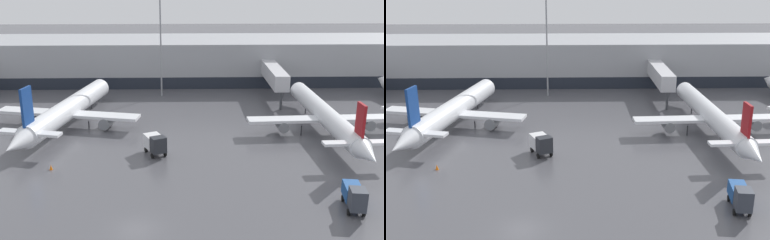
{
  "view_description": "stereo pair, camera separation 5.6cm",
  "coord_description": "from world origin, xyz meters",
  "views": [
    {
      "loc": [
        4.52,
        -41.26,
        24.98
      ],
      "look_at": [
        6.11,
        24.79,
        3.0
      ],
      "focal_mm": 45.0,
      "sensor_mm": 36.0,
      "label": 1
    },
    {
      "loc": [
        4.57,
        -41.26,
        24.98
      ],
      "look_at": [
        6.11,
        24.79,
        3.0
      ],
      "focal_mm": 45.0,
      "sensor_mm": 36.0,
      "label": 2
    }
  ],
  "objects": [
    {
      "name": "traffic_cone_3",
      "position": [
        -11.85,
        14.44,
        0.34
      ],
      "size": [
        0.42,
        0.42,
        0.68
      ],
      "color": "orange",
      "rests_on": "ground_plane"
    },
    {
      "name": "parked_jet_0",
      "position": [
        -13.32,
        31.24,
        2.61
      ],
      "size": [
        23.16,
        35.04,
        9.25
      ],
      "rotation": [
        0.0,
        0.0,
        1.36
      ],
      "color": "silver",
      "rests_on": "ground_plane"
    },
    {
      "name": "parked_jet_1",
      "position": [
        26.25,
        26.91,
        2.82
      ],
      "size": [
        23.63,
        35.84,
        8.3
      ],
      "rotation": [
        0.0,
        0.0,
        1.61
      ],
      "color": "silver",
      "rests_on": "ground_plane"
    },
    {
      "name": "service_truck_1",
      "position": [
        22.66,
        3.59,
        1.58
      ],
      "size": [
        2.32,
        5.11,
        2.93
      ],
      "rotation": [
        0.0,
        0.0,
        4.58
      ],
      "color": "#19478C",
      "rests_on": "ground_plane"
    },
    {
      "name": "apron_light_mast_2",
      "position": [
        0.82,
        49.02,
        16.86
      ],
      "size": [
        1.8,
        1.8,
        21.88
      ],
      "color": "gray",
      "rests_on": "ground_plane"
    },
    {
      "name": "terminal_building",
      "position": [
        -0.02,
        61.86,
        4.5
      ],
      "size": [
        160.0,
        31.09,
        9.0
      ],
      "color": "#9EA0A5",
      "rests_on": "ground_plane"
    },
    {
      "name": "ground_plane",
      "position": [
        0.0,
        0.0,
        0.0
      ],
      "size": [
        320.0,
        320.0,
        0.0
      ],
      "primitive_type": "plane",
      "color": "#4C4C51"
    },
    {
      "name": "traffic_cone_0",
      "position": [
        29.23,
        28.48,
        0.3
      ],
      "size": [
        0.38,
        0.38,
        0.6
      ],
      "color": "orange",
      "rests_on": "ground_plane"
    },
    {
      "name": "service_truck_0",
      "position": [
        1.02,
        19.24,
        1.63
      ],
      "size": [
        3.39,
        4.33,
        2.84
      ],
      "rotation": [
        0.0,
        0.0,
        5.14
      ],
      "color": "silver",
      "rests_on": "ground_plane"
    }
  ]
}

